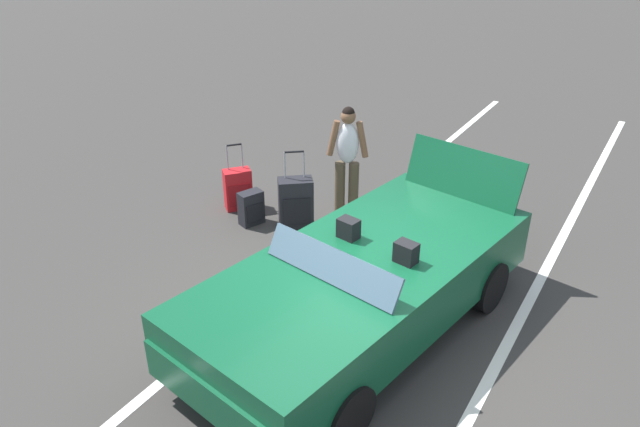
% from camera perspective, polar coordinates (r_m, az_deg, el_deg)
% --- Properties ---
extents(ground_plane, '(80.00, 80.00, 0.00)m').
position_cam_1_polar(ground_plane, '(6.63, 3.92, -11.08)').
color(ground_plane, '#383533').
extents(lot_line_near, '(18.00, 0.12, 0.01)m').
position_cam_1_polar(lot_line_near, '(7.18, -5.14, -7.69)').
color(lot_line_near, silver).
rests_on(lot_line_near, ground_plane).
extents(lot_line_mid, '(18.00, 0.12, 0.01)m').
position_cam_1_polar(lot_line_mid, '(6.27, 15.87, -15.02)').
color(lot_line_mid, silver).
rests_on(lot_line_mid, ground_plane).
extents(convertible_car, '(4.37, 2.42, 1.53)m').
position_cam_1_polar(convertible_car, '(6.15, 2.95, -7.67)').
color(convertible_car, '#0F4C2D').
rests_on(convertible_car, ground_plane).
extents(suitcase_large_black, '(0.52, 0.55, 1.13)m').
position_cam_1_polar(suitcase_large_black, '(8.39, -2.33, 0.97)').
color(suitcase_large_black, black).
rests_on(suitcase_large_black, ground_plane).
extents(suitcase_medium_bright, '(0.46, 0.44, 1.01)m').
position_cam_1_polar(suitcase_medium_bright, '(9.02, -7.86, 2.33)').
color(suitcase_medium_bright, red).
rests_on(suitcase_medium_bright, ground_plane).
extents(suitcase_small_carryon, '(0.39, 0.31, 0.50)m').
position_cam_1_polar(suitcase_small_carryon, '(8.58, -6.60, 0.52)').
color(suitcase_small_carryon, black).
rests_on(suitcase_small_carryon, ground_plane).
extents(traveler_person, '(0.33, 0.59, 1.65)m').
position_cam_1_polar(traveler_person, '(8.52, 2.64, 5.55)').
color(traveler_person, '#4C3F2D').
rests_on(traveler_person, ground_plane).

